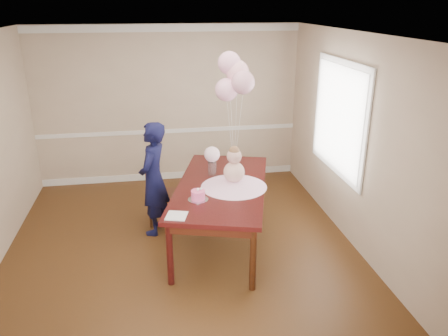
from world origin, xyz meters
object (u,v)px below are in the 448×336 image
birthday_cake (198,195)px  woman (154,179)px  dining_chair_seat (163,195)px  dining_table_top (221,186)px

birthday_cake → woman: size_ratio=0.11×
birthday_cake → woman: (-0.51, 0.85, -0.11)m
birthday_cake → dining_chair_seat: (-0.40, 1.12, -0.47)m
dining_table_top → woman: size_ratio=1.40×
birthday_cake → woman: 1.00m
dining_table_top → birthday_cake: bearing=-114.0°
dining_table_top → dining_chair_seat: 1.09m
birthday_cake → dining_chair_seat: 1.27m
dining_table_top → woman: bearing=169.2°
woman → dining_table_top: bearing=84.4°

